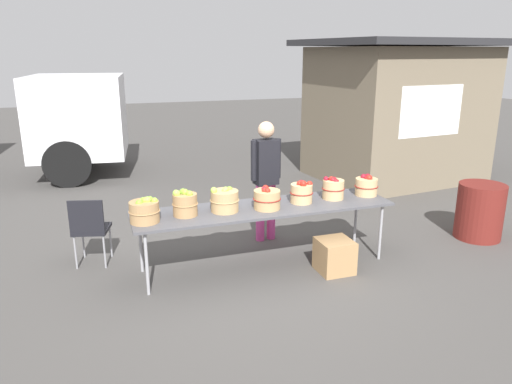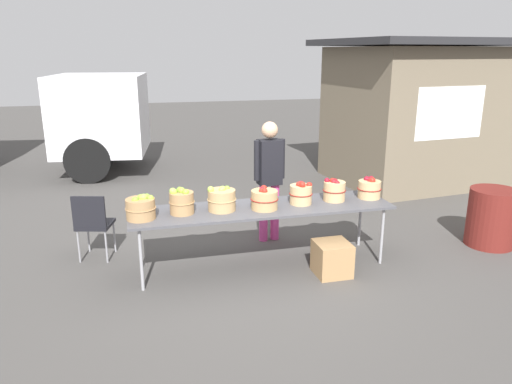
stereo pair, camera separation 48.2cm
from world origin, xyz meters
TOP-DOWN VIEW (x-y plane):
  - ground_plane at (0.00, 0.00)m, footprint 40.00×40.00m
  - market_table at (0.00, 0.00)m, footprint 3.10×0.76m
  - apple_basket_green_0 at (-1.39, -0.07)m, footprint 0.34×0.34m
  - apple_basket_green_1 at (-0.94, -0.00)m, footprint 0.29×0.29m
  - apple_basket_green_2 at (-0.48, -0.00)m, footprint 0.34×0.34m
  - apple_basket_red_0 at (0.01, -0.07)m, footprint 0.33×0.33m
  - apple_basket_red_1 at (0.48, 0.01)m, footprint 0.28×0.28m
  - apple_basket_red_2 at (0.92, 0.04)m, footprint 0.28×0.28m
  - apple_basket_red_3 at (1.40, 0.04)m, footprint 0.30×0.30m
  - vendor_adult at (0.31, 0.79)m, footprint 0.43×0.24m
  - food_kiosk at (4.00, 3.23)m, footprint 3.78×3.24m
  - folding_chair at (-1.98, 0.68)m, footprint 0.49×0.49m
  - trash_barrel at (3.14, -0.11)m, footprint 0.63×0.63m
  - produce_crate at (0.73, -0.43)m, footprint 0.39×0.39m

SIDE VIEW (x-z plane):
  - ground_plane at x=0.00m, z-range 0.00..0.00m
  - produce_crate at x=0.73m, z-range 0.00..0.39m
  - trash_barrel at x=3.14m, z-range 0.00..0.77m
  - folding_chair at x=-1.98m, z-range 0.08..0.94m
  - market_table at x=0.00m, z-range 0.34..1.09m
  - apple_basket_red_0 at x=0.01m, z-range 0.74..1.00m
  - apple_basket_red_3 at x=1.40m, z-range 0.74..1.01m
  - apple_basket_green_0 at x=-1.39m, z-range 0.74..1.02m
  - apple_basket_green_2 at x=-0.48m, z-range 0.73..1.03m
  - apple_basket_red_1 at x=0.48m, z-range 0.74..1.03m
  - apple_basket_red_2 at x=0.92m, z-range 0.74..1.03m
  - apple_basket_green_1 at x=-0.94m, z-range 0.74..1.05m
  - vendor_adult at x=0.31m, z-range 0.15..1.79m
  - food_kiosk at x=4.00m, z-range 0.01..2.75m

